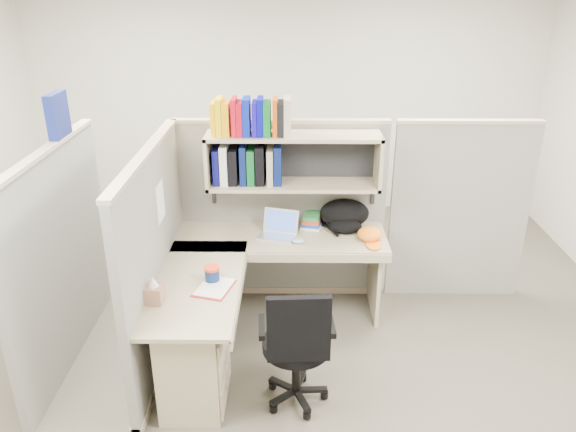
{
  "coord_description": "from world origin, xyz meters",
  "views": [
    {
      "loc": [
        0.1,
        -3.62,
        2.72
      ],
      "look_at": [
        0.06,
        0.25,
        1.05
      ],
      "focal_mm": 35.0,
      "sensor_mm": 36.0,
      "label": 1
    }
  ],
  "objects_px": {
    "desk": "(221,324)",
    "backpack": "(345,216)",
    "snack_canister": "(212,273)",
    "laptop": "(277,225)",
    "task_chair": "(297,364)"
  },
  "relations": [
    {
      "from": "desk",
      "to": "backpack",
      "type": "height_order",
      "value": "backpack"
    },
    {
      "from": "desk",
      "to": "snack_canister",
      "type": "bearing_deg",
      "value": 117.8
    },
    {
      "from": "snack_canister",
      "to": "desk",
      "type": "bearing_deg",
      "value": -62.2
    },
    {
      "from": "desk",
      "to": "laptop",
      "type": "distance_m",
      "value": 1.0
    },
    {
      "from": "task_chair",
      "to": "desk",
      "type": "bearing_deg",
      "value": 150.07
    },
    {
      "from": "task_chair",
      "to": "laptop",
      "type": "bearing_deg",
      "value": 97.82
    },
    {
      "from": "backpack",
      "to": "task_chair",
      "type": "distance_m",
      "value": 1.46
    },
    {
      "from": "desk",
      "to": "task_chair",
      "type": "xyz_separation_m",
      "value": [
        0.53,
        -0.31,
        -0.1
      ]
    },
    {
      "from": "laptop",
      "to": "task_chair",
      "type": "height_order",
      "value": "task_chair"
    },
    {
      "from": "laptop",
      "to": "task_chair",
      "type": "bearing_deg",
      "value": -65.84
    },
    {
      "from": "laptop",
      "to": "backpack",
      "type": "relative_size",
      "value": 0.71
    },
    {
      "from": "backpack",
      "to": "snack_canister",
      "type": "xyz_separation_m",
      "value": [
        -1.01,
        -0.88,
        -0.07
      ]
    },
    {
      "from": "desk",
      "to": "snack_canister",
      "type": "xyz_separation_m",
      "value": [
        -0.06,
        0.12,
        0.35
      ]
    },
    {
      "from": "laptop",
      "to": "task_chair",
      "type": "xyz_separation_m",
      "value": [
        0.16,
        -1.14,
        -0.5
      ]
    },
    {
      "from": "backpack",
      "to": "desk",
      "type": "bearing_deg",
      "value": -138.22
    }
  ]
}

